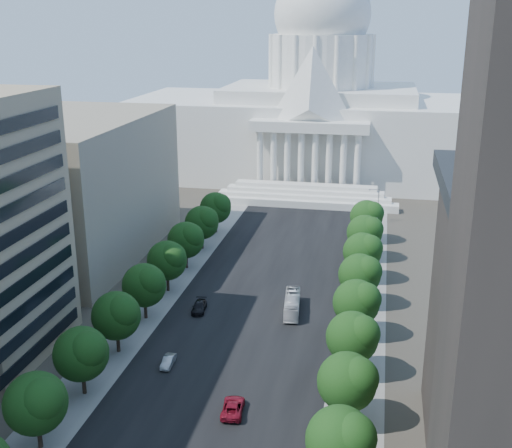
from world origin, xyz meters
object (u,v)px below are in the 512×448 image
Objects in this scene: car_dark_b at (199,307)px; car_silver at (168,361)px; car_red at (233,407)px; city_bus at (292,304)px.

car_silver is at bearing -94.61° from car_dark_b.
city_bus is (3.29, 31.86, 0.68)m from car_red.
car_red is 31.74m from car_dark_b.
car_silver is 0.39× the size of city_bus.
car_red is 32.04m from city_bus.
car_dark_b is 16.52m from city_bus.
city_bus reaches higher than car_dark_b.
car_red is 0.55× the size of city_bus.
car_red is at bearing -40.76° from car_silver.
car_red is at bearing -101.77° from city_bus.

